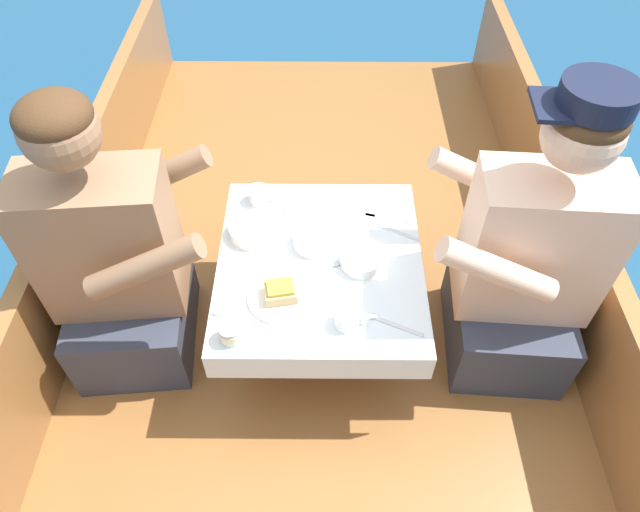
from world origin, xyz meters
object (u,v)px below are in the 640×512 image
person_port (117,265)px  tin_can (231,333)px  coffee_cup_port (259,195)px  sandwich (281,291)px  coffee_cup_starboard (347,318)px  person_starboard (525,266)px

person_port → tin_can: 0.45m
coffee_cup_port → tin_can: (-0.03, -0.56, -0.00)m
coffee_cup_port → tin_can: size_ratio=1.48×
sandwich → coffee_cup_port: 0.43m
sandwich → coffee_cup_port: bearing=102.9°
sandwich → coffee_cup_starboard: bearing=-25.0°
coffee_cup_port → coffee_cup_starboard: coffee_cup_port is taller
sandwich → coffee_cup_starboard: sandwich is taller
coffee_cup_port → coffee_cup_starboard: size_ratio=0.99×
person_starboard → sandwich: person_starboard is taller
person_starboard → tin_can: size_ratio=15.33×
coffee_cup_starboard → tin_can: (-0.32, -0.05, 0.00)m
tin_can → sandwich: bearing=47.5°
coffee_cup_starboard → coffee_cup_port: bearing=119.5°
coffee_cup_port → tin_can: 0.56m
tin_can → coffee_cup_starboard: bearing=9.3°
sandwich → tin_can: bearing=-132.5°
sandwich → coffee_cup_starboard: size_ratio=1.04×
person_starboard → tin_can: 0.90m
person_starboard → coffee_cup_starboard: size_ratio=10.28×
person_starboard → sandwich: 0.74m
coffee_cup_port → person_port: bearing=-142.5°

